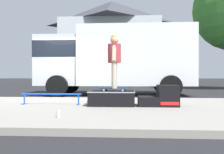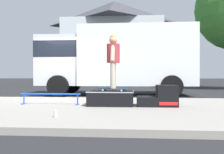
{
  "view_description": "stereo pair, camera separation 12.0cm",
  "coord_description": "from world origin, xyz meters",
  "views": [
    {
      "loc": [
        2.64,
        -8.95,
        0.88
      ],
      "look_at": [
        2.11,
        -0.84,
        0.84
      ],
      "focal_mm": 39.01,
      "sensor_mm": 36.0,
      "label": 1
    },
    {
      "loc": [
        2.76,
        -8.94,
        0.88
      ],
      "look_at": [
        2.11,
        -0.84,
        0.84
      ],
      "focal_mm": 39.01,
      "sensor_mm": 36.0,
      "label": 2
    }
  ],
  "objects": [
    {
      "name": "house_behind",
      "position": [
        1.02,
        15.44,
        4.24
      ],
      "size": [
        9.54,
        8.23,
        8.4
      ],
      "color": "silver",
      "rests_on": "ground"
    },
    {
      "name": "skate_box",
      "position": [
        2.23,
        -2.76,
        0.32
      ],
      "size": [
        1.17,
        0.69,
        0.37
      ],
      "color": "black",
      "rests_on": "sidewalk_slab"
    },
    {
      "name": "box_truck",
      "position": [
        2.01,
        2.2,
        1.7
      ],
      "size": [
        6.91,
        2.63,
        3.05
      ],
      "color": "silver",
      "rests_on": "ground"
    },
    {
      "name": "kicker_ramp",
      "position": [
        3.49,
        -2.76,
        0.34
      ],
      "size": [
        0.99,
        0.63,
        0.53
      ],
      "color": "black",
      "rests_on": "sidewalk_slab"
    },
    {
      "name": "skateboard",
      "position": [
        2.3,
        -2.76,
        0.55
      ],
      "size": [
        0.81,
        0.38,
        0.07
      ],
      "color": "navy",
      "rests_on": "skate_box"
    },
    {
      "name": "soda_can",
      "position": [
        1.37,
        -4.58,
        0.18
      ],
      "size": [
        0.07,
        0.07,
        0.13
      ],
      "color": "silver",
      "rests_on": "sidewalk_slab"
    },
    {
      "name": "skater_kid",
      "position": [
        2.3,
        -2.76,
        1.37
      ],
      "size": [
        0.33,
        0.71,
        1.38
      ],
      "color": "#B7AD99",
      "rests_on": "skateboard"
    },
    {
      "name": "sidewalk_slab",
      "position": [
        0.0,
        -3.0,
        0.06
      ],
      "size": [
        50.0,
        5.0,
        0.12
      ],
      "primitive_type": "cube",
      "color": "gray",
      "rests_on": "ground"
    },
    {
      "name": "grind_rail",
      "position": [
        0.62,
        -2.64,
        0.34
      ],
      "size": [
        1.62,
        0.28,
        0.29
      ],
      "color": "blue",
      "rests_on": "sidewalk_slab"
    },
    {
      "name": "ground_plane",
      "position": [
        0.0,
        0.0,
        0.0
      ],
      "size": [
        140.0,
        140.0,
        0.0
      ],
      "primitive_type": "plane",
      "color": "black"
    }
  ]
}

